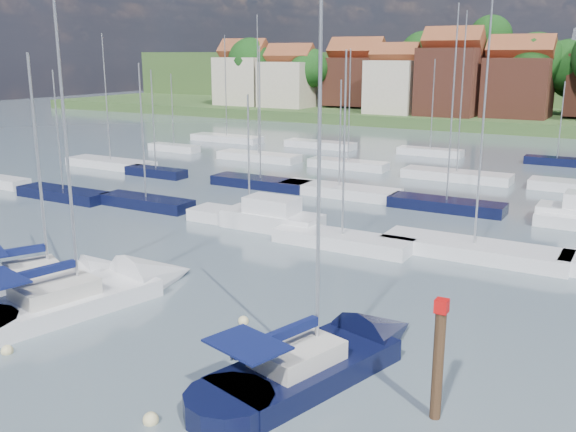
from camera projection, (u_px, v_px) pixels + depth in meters
The scene contains 9 objects.
ground at pixel (436, 186), 58.20m from camera, with size 260.00×260.00×0.00m, color #45525E.
sailboat_left at pixel (59, 280), 33.03m from camera, with size 6.32×9.38×12.71m.
sailboat_centre at pixel (102, 293), 31.24m from camera, with size 6.48×13.52×17.69m.
sailboat_navy at pixel (333, 358), 24.59m from camera, with size 6.16×12.05×16.14m.
timber_piling at pixel (437, 387), 20.90m from camera, with size 0.40×0.40×6.42m.
buoy_c at pixel (7, 353), 25.75m from camera, with size 0.48×0.48×0.48m, color beige.
buoy_d at pixel (151, 423), 20.89m from camera, with size 0.53×0.53×0.53m, color beige.
buoy_e at pixel (243, 323), 28.60m from camera, with size 0.47×0.47×0.47m, color beige.
marina_field at pixel (441, 193), 53.09m from camera, with size 79.62×41.41×15.93m.
Camera 1 is at (16.69, -16.22, 11.68)m, focal length 40.00 mm.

